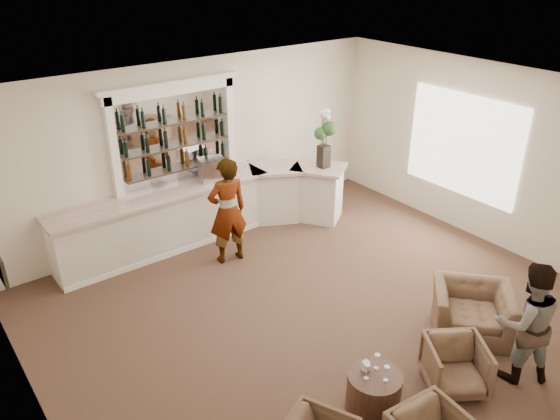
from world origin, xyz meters
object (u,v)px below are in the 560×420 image
at_px(sommelier, 227,211).
at_px(espresso_machine, 212,169).
at_px(bar_counter, 208,211).
at_px(armchair_right, 455,366).
at_px(armchair_far, 472,311).
at_px(cocktail_table, 374,391).
at_px(flower_vase, 324,135).
at_px(guest, 526,323).

relative_size(sommelier, espresso_machine, 4.13).
bearing_deg(bar_counter, sommelier, -97.43).
height_order(armchair_right, armchair_far, armchair_far).
height_order(cocktail_table, espresso_machine, espresso_machine).
height_order(bar_counter, armchair_right, bar_counter).
relative_size(bar_counter, flower_vase, 4.85).
relative_size(cocktail_table, espresso_machine, 1.41).
distance_m(guest, espresso_machine, 5.86).
height_order(sommelier, flower_vase, flower_vase).
xyz_separation_m(armchair_far, espresso_machine, (-1.39, 4.83, 0.99)).
distance_m(guest, armchair_right, 1.04).
bearing_deg(armchair_far, bar_counter, 156.47).
bearing_deg(sommelier, armchair_right, 105.94).
xyz_separation_m(bar_counter, sommelier, (-0.12, -0.92, 0.39)).
relative_size(bar_counter, armchair_far, 5.24).
bearing_deg(armchair_right, bar_counter, 128.38).
height_order(bar_counter, armchair_far, bar_counter).
height_order(cocktail_table, armchair_right, armchair_right).
bearing_deg(flower_vase, armchair_right, -111.27).
relative_size(cocktail_table, armchair_right, 0.90).
height_order(sommelier, guest, sommelier).
bearing_deg(cocktail_table, espresso_machine, 80.97).
distance_m(cocktail_table, armchair_right, 1.13).
bearing_deg(bar_counter, flower_vase, -17.09).
relative_size(armchair_right, flower_vase, 0.62).
bearing_deg(guest, sommelier, -39.78).
xyz_separation_m(cocktail_table, flower_vase, (2.86, 4.22, 1.55)).
distance_m(guest, armchair_far, 1.07).
relative_size(sommelier, armchair_right, 2.62).
relative_size(armchair_far, flower_vase, 0.93).
bearing_deg(espresso_machine, guest, -64.60).
height_order(sommelier, espresso_machine, sommelier).
distance_m(bar_counter, flower_vase, 2.66).
xyz_separation_m(espresso_machine, flower_vase, (2.06, -0.78, 0.46)).
bearing_deg(cocktail_table, armchair_far, 4.63).
bearing_deg(bar_counter, armchair_far, -71.54).
relative_size(bar_counter, cocktail_table, 8.67).
height_order(cocktail_table, armchair_far, armchair_far).
bearing_deg(flower_vase, guest, -100.99).
bearing_deg(cocktail_table, flower_vase, 55.92).
xyz_separation_m(armchair_right, armchair_far, (1.11, 0.55, 0.02)).
xyz_separation_m(sommelier, armchair_far, (1.70, -3.82, -0.61)).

